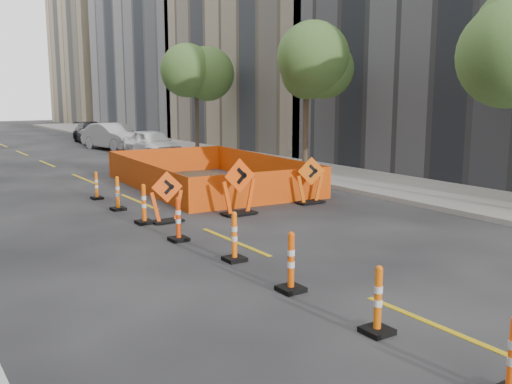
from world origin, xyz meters
TOP-DOWN VIEW (x-y plane):
  - ground_plane at (0.00, 0.00)m, footprint 140.00×140.00m
  - sidewalk_right at (9.00, 12.00)m, footprint 4.00×90.00m
  - bld_right_c at (17.00, 23.80)m, footprint 12.00×16.00m
  - bld_right_d at (17.00, 40.20)m, footprint 12.00×18.00m
  - bld_right_e at (17.00, 58.60)m, footprint 12.00×14.00m
  - tree_r_b at (8.40, 12.00)m, footprint 2.80×2.80m
  - tree_r_c at (8.40, 22.00)m, footprint 2.80×2.80m
  - channelizer_2 at (-0.95, -1.61)m, footprint 0.41×0.41m
  - channelizer_3 at (-0.93, 0.52)m, footprint 0.43×0.43m
  - channelizer_4 at (-0.80, 2.66)m, footprint 0.42×0.42m
  - channelizer_5 at (-1.06, 4.80)m, footprint 0.42×0.42m
  - channelizer_6 at (-1.05, 6.93)m, footprint 0.43×0.43m
  - channelizer_7 at (-1.01, 9.07)m, footprint 0.40×0.40m
  - channelizer_8 at (-0.96, 11.21)m, footprint 0.36×0.36m
  - chevron_sign_left at (-0.46, 6.75)m, footprint 1.03×0.74m
  - chevron_sign_center at (1.68, 6.51)m, footprint 1.10×0.66m
  - chevron_sign_right at (4.47, 6.73)m, footprint 1.14×0.90m
  - safety_fence at (3.36, 11.52)m, footprint 5.64×8.92m
  - parked_car_near at (5.51, 21.72)m, footprint 1.96×4.53m
  - parked_car_mid at (5.18, 27.03)m, footprint 2.70×5.19m
  - parked_car_far at (5.63, 32.57)m, footprint 2.47×5.11m

SIDE VIEW (x-z plane):
  - ground_plane at x=0.00m, z-range 0.00..0.00m
  - sidewalk_right at x=9.00m, z-range 0.00..0.15m
  - channelizer_8 at x=-0.96m, z-range 0.00..0.92m
  - channelizer_7 at x=-1.01m, z-range 0.00..1.03m
  - channelizer_2 at x=-0.95m, z-range 0.00..1.03m
  - channelizer_4 at x=-0.80m, z-range 0.00..1.06m
  - channelizer_5 at x=-1.06m, z-range 0.00..1.06m
  - safety_fence at x=3.36m, z-range 0.00..1.07m
  - channelizer_6 at x=-1.05m, z-range 0.00..1.08m
  - channelizer_3 at x=-0.93m, z-range 0.00..1.09m
  - chevron_sign_left at x=-0.46m, z-range 0.00..1.40m
  - parked_car_far at x=5.63m, z-range 0.00..1.43m
  - chevron_sign_right at x=4.47m, z-range 0.00..1.49m
  - parked_car_near at x=5.51m, z-range 0.00..1.52m
  - parked_car_mid at x=5.18m, z-range 0.00..1.63m
  - chevron_sign_center at x=1.68m, z-range 0.00..1.64m
  - tree_r_b at x=8.40m, z-range 1.55..7.50m
  - tree_r_c at x=8.40m, z-range 1.55..7.50m
  - bld_right_c at x=17.00m, z-range 0.00..14.00m
  - bld_right_e at x=17.00m, z-range 0.00..16.00m
  - bld_right_d at x=17.00m, z-range 0.00..20.00m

